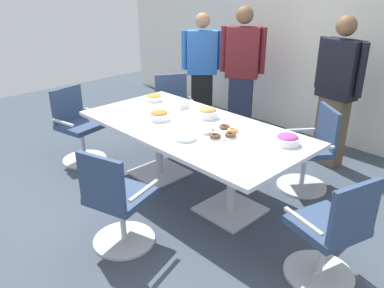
{
  "coord_description": "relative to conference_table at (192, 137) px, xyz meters",
  "views": [
    {
      "loc": [
        2.66,
        -2.56,
        2.16
      ],
      "look_at": [
        0.0,
        0.0,
        0.55
      ],
      "focal_mm": 36.53,
      "sensor_mm": 36.0,
      "label": 1
    }
  ],
  "objects": [
    {
      "name": "person_standing_1",
      "position": [
        -0.69,
        1.62,
        0.31
      ],
      "size": [
        0.56,
        0.42,
        1.79
      ],
      "rotation": [
        0.0,
        0.0,
        -2.59
      ],
      "color": "#232842",
      "rests_on": "ground"
    },
    {
      "name": "office_chair_3",
      "position": [
        1.68,
        -0.2,
        -0.22
      ],
      "size": [
        0.67,
        0.67,
        0.91
      ],
      "rotation": [
        0.0,
        0.0,
        1.29
      ],
      "color": "silver",
      "rests_on": "ground"
    },
    {
      "name": "person_standing_0",
      "position": [
        -1.41,
        1.57,
        0.24
      ],
      "size": [
        0.49,
        0.49,
        1.66
      ],
      "rotation": [
        0.0,
        0.0,
        -2.35
      ],
      "color": "black",
      "rests_on": "ground"
    },
    {
      "name": "office_chair_1",
      "position": [
        -1.54,
        -0.47,
        -0.22
      ],
      "size": [
        0.63,
        0.63,
        0.91
      ],
      "rotation": [
        0.0,
        0.0,
        -1.38
      ],
      "color": "silver",
      "rests_on": "ground"
    },
    {
      "name": "conference_table",
      "position": [
        0.0,
        0.0,
        0.0
      ],
      "size": [
        2.4,
        1.2,
        0.75
      ],
      "color": "silver",
      "rests_on": "ground"
    },
    {
      "name": "office_chair_0",
      "position": [
        -1.19,
        0.79,
        -0.22
      ],
      "size": [
        0.74,
        0.74,
        0.91
      ],
      "rotation": [
        0.0,
        0.0,
        -2.11
      ],
      "color": "silver",
      "rests_on": "ground"
    },
    {
      "name": "snack_bowl_cookies",
      "position": [
        -0.06,
        0.29,
        0.18
      ],
      "size": [
        0.22,
        0.22,
        0.12
      ],
      "color": "white",
      "rests_on": "conference_table"
    },
    {
      "name": "back_wall",
      "position": [
        0.0,
        2.4,
        0.77
      ],
      "size": [
        8.0,
        0.1,
        2.8
      ],
      "primitive_type": "cube",
      "color": "white",
      "rests_on": "ground"
    },
    {
      "name": "person_standing_2",
      "position": [
        0.66,
        1.69,
        0.3
      ],
      "size": [
        0.62,
        0.27,
        1.76
      ],
      "rotation": [
        0.0,
        0.0,
        -3.26
      ],
      "color": "brown",
      "rests_on": "ground"
    },
    {
      "name": "snack_bowl_chips_orange",
      "position": [
        -0.93,
        0.26,
        0.17
      ],
      "size": [
        0.19,
        0.19,
        0.09
      ],
      "color": "white",
      "rests_on": "conference_table"
    },
    {
      "name": "snack_bowl_candy_mix",
      "position": [
        0.93,
        0.29,
        0.17
      ],
      "size": [
        0.22,
        0.22,
        0.1
      ],
      "color": "white",
      "rests_on": "conference_table"
    },
    {
      "name": "snack_bowl_pretzels",
      "position": [
        -0.37,
        -0.13,
        0.18
      ],
      "size": [
        0.21,
        0.21,
        0.11
      ],
      "color": "white",
      "rests_on": "conference_table"
    },
    {
      "name": "plate_stack",
      "position": [
        0.21,
        -0.29,
        0.14
      ],
      "size": [
        0.21,
        0.21,
        0.03
      ],
      "color": "white",
      "rests_on": "conference_table"
    },
    {
      "name": "ground_plane",
      "position": [
        0.0,
        0.0,
        -0.63
      ],
      "size": [
        10.0,
        10.0,
        0.01
      ],
      "primitive_type": "cube",
      "color": "#3D4754"
    },
    {
      "name": "office_chair_4",
      "position": [
        0.82,
        0.97,
        -0.22
      ],
      "size": [
        0.76,
        0.76,
        0.91
      ],
      "rotation": [
        0.0,
        0.0,
        -3.8
      ],
      "color": "silver",
      "rests_on": "ground"
    },
    {
      "name": "office_chair_2",
      "position": [
        0.24,
        -1.09,
        -0.22
      ],
      "size": [
        0.67,
        0.67,
        0.91
      ],
      "rotation": [
        0.0,
        0.0,
        0.3
      ],
      "color": "silver",
      "rests_on": "ground"
    },
    {
      "name": "napkin_pile",
      "position": [
        -0.51,
        0.31,
        0.16
      ],
      "size": [
        0.14,
        0.14,
        0.08
      ],
      "primitive_type": "cube",
      "color": "white",
      "rests_on": "conference_table"
    },
    {
      "name": "donut_platter",
      "position": [
        0.34,
        0.04,
        0.14
      ],
      "size": [
        0.36,
        0.35,
        0.04
      ],
      "color": "white",
      "rests_on": "conference_table"
    }
  ]
}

